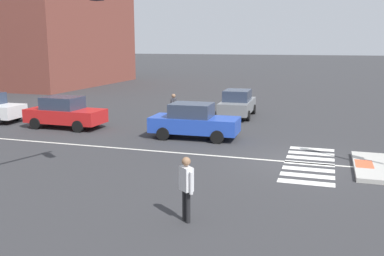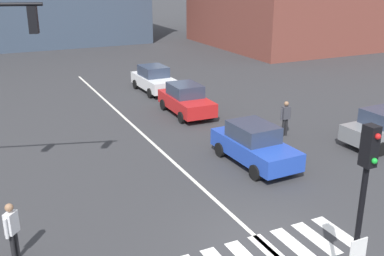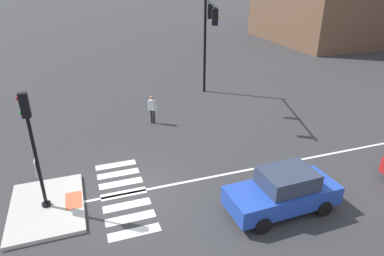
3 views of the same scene
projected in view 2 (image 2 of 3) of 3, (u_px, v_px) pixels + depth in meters
ground_plane at (265, 246)px, 12.81m from camera, size 300.00×300.00×0.00m
signal_pole at (362, 208)px, 9.18m from camera, size 0.44×0.38×4.42m
crosswalk_stripe_d at (272, 252)px, 12.53m from camera, size 0.44×1.80×0.01m
crosswalk_stripe_e at (294, 245)px, 12.85m from camera, size 0.44×1.80×0.01m
crosswalk_stripe_f at (316, 238)px, 13.17m from camera, size 0.44×1.80×0.01m
crosswalk_stripe_g at (337, 232)px, 13.48m from camera, size 0.44×1.80×0.01m
lane_centre_line at (144, 136)px, 21.34m from camera, size 0.14×28.00×0.01m
car_white_eastbound_distant at (154, 79)px, 28.88m from camera, size 1.92×4.14×1.64m
car_blue_eastbound_mid at (254, 144)px, 18.04m from camera, size 1.94×4.15×1.64m
car_red_eastbound_far at (186, 100)px, 24.31m from camera, size 1.90×4.13×1.64m
pedestrian_at_curb_left at (12, 227)px, 11.90m from camera, size 0.40×0.44×1.67m
pedestrian_waiting_far_side at (286, 116)px, 21.06m from camera, size 0.55×0.22×1.67m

